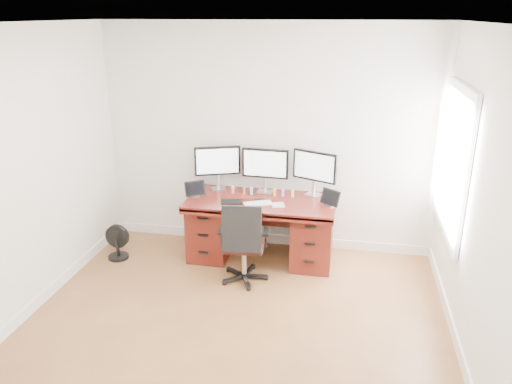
% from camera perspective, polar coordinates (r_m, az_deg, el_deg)
% --- Properties ---
extents(ground, '(4.50, 4.50, 0.00)m').
position_cam_1_polar(ground, '(4.54, -3.76, -17.87)').
color(ground, brown).
rests_on(ground, ground).
extents(back_wall, '(4.00, 0.10, 2.70)m').
position_cam_1_polar(back_wall, '(5.97, 1.37, 6.02)').
color(back_wall, white).
rests_on(back_wall, ground).
extents(right_wall, '(0.10, 4.50, 2.70)m').
position_cam_1_polar(right_wall, '(3.98, 25.26, -3.07)').
color(right_wall, white).
rests_on(right_wall, ground).
extents(desk, '(1.70, 0.80, 0.75)m').
position_cam_1_polar(desk, '(5.88, 0.61, -3.95)').
color(desk, '#4F160F').
rests_on(desk, ground).
extents(office_chair, '(0.55, 0.54, 0.93)m').
position_cam_1_polar(office_chair, '(5.41, -1.44, -7.32)').
color(office_chair, black).
rests_on(office_chair, ground).
extents(floor_fan, '(0.29, 0.24, 0.42)m').
position_cam_1_polar(floor_fan, '(6.17, -15.58, -5.59)').
color(floor_fan, black).
rests_on(floor_fan, ground).
extents(monitor_left, '(0.53, 0.22, 0.53)m').
position_cam_1_polar(monitor_left, '(5.99, -4.43, 3.40)').
color(monitor_left, silver).
rests_on(monitor_left, desk).
extents(monitor_center, '(0.55, 0.15, 0.53)m').
position_cam_1_polar(monitor_center, '(5.87, 1.05, 3.10)').
color(monitor_center, silver).
rests_on(monitor_center, desk).
extents(monitor_right, '(0.52, 0.25, 0.53)m').
position_cam_1_polar(monitor_right, '(5.80, 6.71, 2.77)').
color(monitor_right, silver).
rests_on(monitor_right, desk).
extents(tablet_left, '(0.24, 0.19, 0.19)m').
position_cam_1_polar(tablet_left, '(5.83, -7.01, 0.25)').
color(tablet_left, silver).
rests_on(tablet_left, desk).
extents(tablet_right, '(0.23, 0.20, 0.19)m').
position_cam_1_polar(tablet_right, '(5.57, 8.47, -0.77)').
color(tablet_right, silver).
rests_on(tablet_right, desk).
extents(keyboard, '(0.34, 0.25, 0.01)m').
position_cam_1_polar(keyboard, '(5.59, 0.25, -1.32)').
color(keyboard, white).
rests_on(keyboard, desk).
extents(trackpad, '(0.18, 0.18, 0.01)m').
position_cam_1_polar(trackpad, '(5.56, 2.53, -1.49)').
color(trackpad, silver).
rests_on(trackpad, desk).
extents(drawing_tablet, '(0.26, 0.20, 0.01)m').
position_cam_1_polar(drawing_tablet, '(5.65, -2.80, -1.12)').
color(drawing_tablet, black).
rests_on(drawing_tablet, desk).
extents(phone, '(0.13, 0.10, 0.01)m').
position_cam_1_polar(phone, '(5.70, 0.40, -0.93)').
color(phone, black).
rests_on(phone, desk).
extents(figurine_pink, '(0.04, 0.04, 0.09)m').
position_cam_1_polar(figurine_pink, '(5.91, -2.67, 0.34)').
color(figurine_pink, pink).
rests_on(figurine_pink, desk).
extents(figurine_brown, '(0.04, 0.04, 0.09)m').
position_cam_1_polar(figurine_brown, '(5.89, -1.39, 0.25)').
color(figurine_brown, '#926048').
rests_on(figurine_brown, desk).
extents(figurine_blue, '(0.04, 0.04, 0.09)m').
position_cam_1_polar(figurine_blue, '(5.87, -0.55, 0.20)').
color(figurine_blue, '#54A4E5').
rests_on(figurine_blue, desk).
extents(figurine_orange, '(0.04, 0.04, 0.09)m').
position_cam_1_polar(figurine_orange, '(5.82, 2.13, 0.02)').
color(figurine_orange, '#FDA553').
rests_on(figurine_orange, desk).
extents(figurine_purple, '(0.04, 0.04, 0.09)m').
position_cam_1_polar(figurine_purple, '(5.81, 3.06, -0.04)').
color(figurine_purple, '#9D70E8').
rests_on(figurine_purple, desk).
extents(figurine_yellow, '(0.04, 0.04, 0.09)m').
position_cam_1_polar(figurine_yellow, '(5.80, 4.20, -0.11)').
color(figurine_yellow, '#E0BF6A').
rests_on(figurine_yellow, desk).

